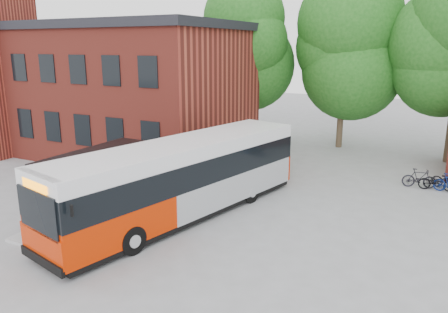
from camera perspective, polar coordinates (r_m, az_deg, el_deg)
The scene contains 8 objects.
ground at distance 17.53m, azimuth -1.78°, elevation -9.56°, with size 100.00×100.00×0.00m, color gray.
station_building at distance 31.18m, azimuth -14.77°, elevation 8.63°, with size 18.40×10.40×8.50m, color maroon, non-canonical shape.
bus_shelter at distance 18.80m, azimuth -15.41°, elevation -3.68°, with size 3.60×7.00×2.90m, color black, non-canonical shape.
tree_0 at distance 33.05m, azimuth 2.82°, elevation 11.55°, with size 7.92×7.92×11.00m, color #184E14, non-canonical shape.
tree_1 at distance 31.76m, azimuth 15.32°, elevation 10.41°, with size 7.92×7.92×10.40m, color #184E14, non-canonical shape.
city_bus at distance 18.44m, azimuth -5.36°, elevation -3.00°, with size 2.72×12.78×3.25m, color #C12300, non-canonical shape.
bicycle_0 at distance 24.38m, azimuth 26.08°, elevation -2.97°, with size 0.61×1.76×0.92m, color black.
bicycle_1 at distance 24.47m, azimuth 24.14°, elevation -2.61°, with size 0.47×1.66×1.00m, color black.
Camera 1 is at (7.93, -13.93, 7.10)m, focal length 35.00 mm.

